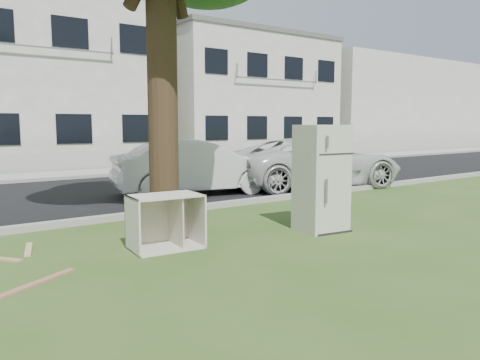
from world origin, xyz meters
TOP-DOWN VIEW (x-y plane):
  - ground at (0.00, 0.00)m, footprint 120.00×120.00m
  - road at (0.00, 6.00)m, footprint 120.00×7.00m
  - kerb_near at (0.00, 2.45)m, footprint 120.00×0.18m
  - kerb_far at (0.00, 9.55)m, footprint 120.00×0.18m
  - sidewalk at (0.00, 11.00)m, footprint 120.00×2.80m
  - low_wall at (0.00, 12.60)m, footprint 120.00×0.15m
  - townhouse_center at (0.00, 17.50)m, footprint 11.22×8.16m
  - townhouse_right at (12.00, 17.50)m, footprint 10.20×8.16m
  - filler_right at (26.00, 18.00)m, footprint 16.00×9.00m
  - fridge at (1.45, -0.38)m, footprint 0.82×0.77m
  - cabinet at (-1.23, 0.11)m, footprint 1.07×0.71m
  - plank_a at (-3.19, -0.47)m, footprint 1.13×0.71m
  - plank_c at (-2.89, 1.18)m, footprint 0.26×0.76m
  - car_center at (1.85, 4.43)m, footprint 4.50×2.40m
  - car_right at (5.31, 3.67)m, footprint 5.47×3.41m

SIDE VIEW (x-z plane):
  - ground at x=0.00m, z-range 0.00..0.00m
  - kerb_near at x=0.00m, z-range -0.06..0.06m
  - kerb_far at x=0.00m, z-range -0.06..0.06m
  - road at x=0.00m, z-range 0.00..0.01m
  - sidewalk at x=0.00m, z-range 0.00..0.01m
  - plank_c at x=-2.89m, z-range 0.00..0.02m
  - plank_a at x=-3.19m, z-range 0.00..0.02m
  - low_wall at x=0.00m, z-range 0.00..0.70m
  - cabinet at x=-1.23m, z-range 0.00..0.80m
  - car_center at x=1.85m, z-range 0.00..1.41m
  - car_right at x=5.31m, z-range 0.00..1.41m
  - fridge at x=1.45m, z-range 0.00..1.80m
  - filler_right at x=26.00m, z-range 0.00..6.40m
  - townhouse_right at x=12.00m, z-range 0.00..6.84m
  - townhouse_center at x=0.00m, z-range 0.00..7.44m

